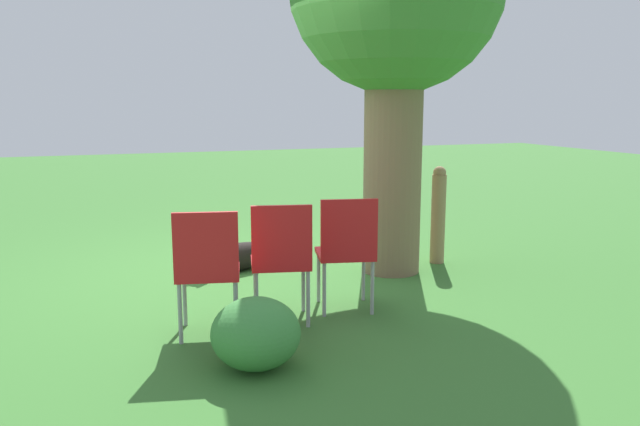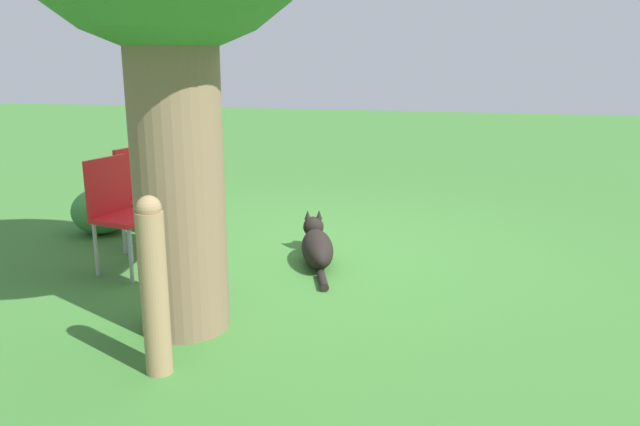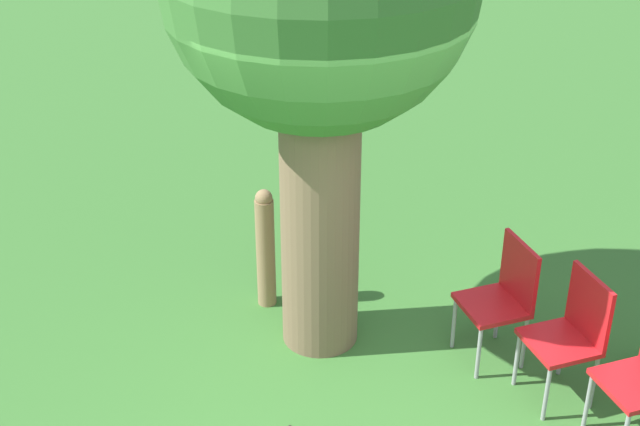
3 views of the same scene
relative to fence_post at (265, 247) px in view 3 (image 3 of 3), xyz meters
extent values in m
cylinder|color=#7A6047|center=(0.12, -0.60, 0.58)|extent=(0.56, 0.56, 2.17)
cylinder|color=#937551|center=(0.00, 0.00, -0.05)|extent=(0.15, 0.15, 0.92)
sphere|color=#937551|center=(0.00, 0.00, 0.43)|extent=(0.13, 0.13, 0.13)
cube|color=red|center=(1.18, -2.59, -0.06)|extent=(0.51, 0.52, 0.04)
cylinder|color=#99999E|center=(1.05, -2.36, -0.29)|extent=(0.03, 0.03, 0.43)
cylinder|color=#99999E|center=(1.40, -2.45, -0.29)|extent=(0.03, 0.03, 0.43)
cube|color=red|center=(1.09, -2.03, -0.06)|extent=(0.51, 0.52, 0.04)
cube|color=red|center=(1.28, -2.07, 0.19)|extent=(0.13, 0.44, 0.46)
cylinder|color=#99999E|center=(0.87, -2.17, -0.29)|extent=(0.03, 0.03, 0.43)
cylinder|color=#99999E|center=(0.96, -1.80, -0.29)|extent=(0.03, 0.03, 0.43)
cylinder|color=#99999E|center=(1.22, -2.25, -0.29)|extent=(0.03, 0.03, 0.43)
cylinder|color=#99999E|center=(1.31, -1.88, -0.29)|extent=(0.03, 0.03, 0.43)
cube|color=red|center=(1.01, -1.46, -0.06)|extent=(0.51, 0.52, 0.04)
cube|color=red|center=(1.19, -1.51, 0.19)|extent=(0.13, 0.44, 0.46)
cylinder|color=#99999E|center=(0.79, -1.61, -0.29)|extent=(0.03, 0.03, 0.43)
cylinder|color=#99999E|center=(0.87, -1.24, -0.29)|extent=(0.03, 0.03, 0.43)
cylinder|color=#99999E|center=(1.14, -1.69, -0.29)|extent=(0.03, 0.03, 0.43)
cylinder|color=#99999E|center=(1.22, -1.32, -0.29)|extent=(0.03, 0.03, 0.43)
camera|label=1|loc=(5.49, -3.34, 1.15)|focal=35.00mm
camera|label=2|loc=(-1.60, 2.85, 1.20)|focal=35.00mm
camera|label=3|loc=(-2.79, -5.20, 3.53)|focal=50.00mm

